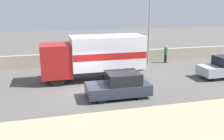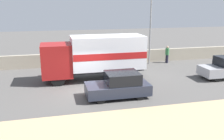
{
  "view_description": "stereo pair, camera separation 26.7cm",
  "coord_description": "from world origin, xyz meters",
  "px_view_note": "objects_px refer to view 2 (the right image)",
  "views": [
    {
      "loc": [
        -2.75,
        -15.14,
        5.64
      ],
      "look_at": [
        1.38,
        0.91,
        1.2
      ],
      "focal_mm": 40.0,
      "sensor_mm": 36.0,
      "label": 1
    },
    {
      "loc": [
        -2.49,
        -15.21,
        5.64
      ],
      "look_at": [
        1.38,
        0.91,
        1.2
      ],
      "focal_mm": 40.0,
      "sensor_mm": 36.0,
      "label": 2
    }
  ],
  "objects_px": {
    "street_lamp": "(151,21)",
    "box_truck": "(97,55)",
    "car_hatchback": "(119,85)",
    "pedestrian": "(167,54)"
  },
  "relations": [
    {
      "from": "street_lamp",
      "to": "box_truck",
      "type": "distance_m",
      "value": 7.33
    },
    {
      "from": "box_truck",
      "to": "car_hatchback",
      "type": "relative_size",
      "value": 1.95
    },
    {
      "from": "street_lamp",
      "to": "car_hatchback",
      "type": "relative_size",
      "value": 1.82
    },
    {
      "from": "box_truck",
      "to": "pedestrian",
      "type": "relative_size",
      "value": 4.56
    },
    {
      "from": "car_hatchback",
      "to": "pedestrian",
      "type": "relative_size",
      "value": 2.34
    },
    {
      "from": "car_hatchback",
      "to": "pedestrian",
      "type": "height_order",
      "value": "pedestrian"
    },
    {
      "from": "street_lamp",
      "to": "box_truck",
      "type": "xyz_separation_m",
      "value": [
        -5.81,
        -3.88,
        -2.22
      ]
    },
    {
      "from": "box_truck",
      "to": "pedestrian",
      "type": "height_order",
      "value": "box_truck"
    },
    {
      "from": "street_lamp",
      "to": "car_hatchback",
      "type": "bearing_deg",
      "value": -123.1
    },
    {
      "from": "box_truck",
      "to": "pedestrian",
      "type": "xyz_separation_m",
      "value": [
        7.62,
        3.79,
        -1.02
      ]
    }
  ]
}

